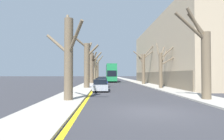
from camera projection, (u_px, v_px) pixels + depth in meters
ground_plane at (152, 112)px, 9.15m from camera, size 300.00×300.00×0.00m
sidewalk_left at (96, 80)px, 58.85m from camera, size 2.76×120.00×0.12m
sidewalk_right at (127, 80)px, 59.34m from camera, size 2.76×120.00×0.12m
building_facade_right at (177, 54)px, 34.36m from camera, size 10.08×32.43×11.85m
kerb_line_stripe at (100, 80)px, 58.92m from camera, size 0.24×120.00×0.01m
street_tree_left_0 at (68, 56)px, 12.71m from camera, size 3.36×3.39×6.83m
street_tree_left_1 at (87, 62)px, 24.39m from camera, size 3.58×3.89×7.17m
street_tree_left_2 at (92, 66)px, 36.26m from camera, size 3.80×2.00×7.41m
street_tree_left_3 at (95, 68)px, 47.05m from camera, size 3.60×4.98×7.51m
street_tree_left_4 at (96, 71)px, 58.99m from camera, size 1.83×3.35×7.11m
street_tree_left_5 at (98, 69)px, 69.83m from camera, size 3.04×4.35×8.74m
street_tree_right_0 at (204, 60)px, 13.07m from camera, size 2.84×0.90×6.86m
street_tree_right_1 at (162, 66)px, 23.63m from camera, size 2.79×2.19×6.45m
street_tree_right_2 at (144, 66)px, 33.27m from camera, size 4.24×1.35×7.96m
double_decker_bus at (111, 72)px, 44.65m from camera, size 2.45×10.52×4.41m
parked_car_0 at (100, 85)px, 20.56m from camera, size 1.74×4.22×1.37m
parked_car_1 at (101, 83)px, 26.88m from camera, size 1.89×4.47×1.37m
parked_car_2 at (102, 81)px, 33.33m from camera, size 1.76×4.12×1.43m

